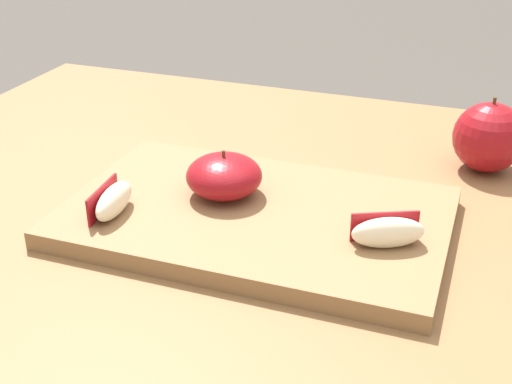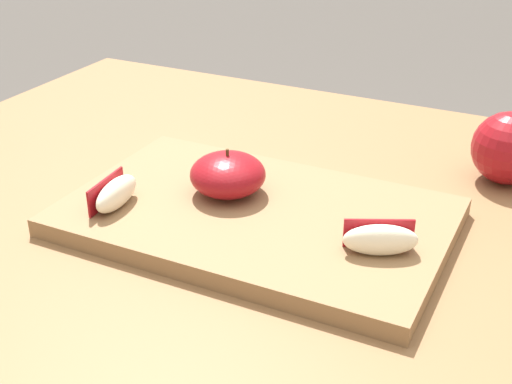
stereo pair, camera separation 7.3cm
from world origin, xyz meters
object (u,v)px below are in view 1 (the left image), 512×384
at_px(apple_wedge_near_knife, 113,201).
at_px(apple_wedge_front, 388,232).
at_px(cutting_board, 256,217).
at_px(apple_half_skin_up, 224,176).
at_px(whole_apple_red_delicious, 489,137).

height_order(apple_wedge_near_knife, apple_wedge_front, same).
relative_size(cutting_board, apple_half_skin_up, 4.82).
xyz_separation_m(apple_half_skin_up, apple_wedge_front, (0.19, -0.05, -0.01)).
distance_m(cutting_board, apple_wedge_near_knife, 0.15).
bearing_deg(cutting_board, apple_half_skin_up, 156.47).
height_order(apple_half_skin_up, apple_wedge_front, apple_half_skin_up).
height_order(cutting_board, whole_apple_red_delicious, whole_apple_red_delicious).
bearing_deg(whole_apple_red_delicious, apple_wedge_front, -106.52).
bearing_deg(apple_half_skin_up, apple_wedge_front, -14.06).
bearing_deg(apple_half_skin_up, cutting_board, -23.53).
bearing_deg(cutting_board, whole_apple_red_delicious, 46.20).
distance_m(cutting_board, whole_apple_red_delicious, 0.32).
distance_m(cutting_board, apple_half_skin_up, 0.06).
bearing_deg(apple_wedge_near_knife, cutting_board, 24.21).
distance_m(apple_wedge_front, whole_apple_red_delicious, 0.27).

